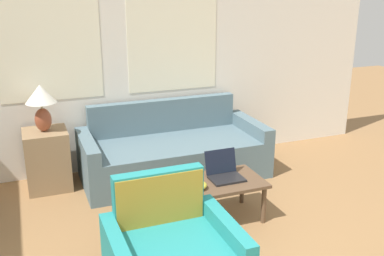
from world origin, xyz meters
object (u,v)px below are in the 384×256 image
at_px(coffee_table, 214,186).
at_px(laptop, 224,172).
at_px(cup_yellow, 171,178).
at_px(table_lamp, 41,101).
at_px(cup_navy, 178,186).
at_px(couch, 172,153).
at_px(snack_bowl, 197,185).

relative_size(coffee_table, laptop, 2.98).
height_order(laptop, cup_yellow, laptop).
distance_m(table_lamp, cup_navy, 1.78).
bearing_deg(couch, table_lamp, 173.94).
xyz_separation_m(table_lamp, laptop, (1.51, -1.25, -0.53)).
height_order(table_lamp, cup_navy, table_lamp).
height_order(couch, laptop, couch).
bearing_deg(coffee_table, cup_navy, -171.50).
bearing_deg(table_lamp, snack_bowl, -49.32).
relative_size(table_lamp, cup_yellow, 5.07).
relative_size(cup_navy, snack_bowl, 0.53).
height_order(coffee_table, laptop, laptop).
bearing_deg(table_lamp, cup_yellow, -48.83).
relative_size(couch, snack_bowl, 12.28).
relative_size(table_lamp, snack_bowl, 2.94).
xyz_separation_m(coffee_table, laptop, (0.13, 0.05, 0.10)).
bearing_deg(couch, cup_yellow, -109.53).
relative_size(couch, coffee_table, 2.25).
xyz_separation_m(couch, coffee_table, (0.01, -1.16, 0.09)).
bearing_deg(laptop, cup_navy, -168.20).
height_order(cup_navy, snack_bowl, cup_navy).
distance_m(couch, cup_navy, 1.28).
relative_size(laptop, snack_bowl, 1.83).
distance_m(table_lamp, coffee_table, 2.00).
bearing_deg(snack_bowl, cup_yellow, 127.99).
distance_m(cup_navy, cup_yellow, 0.20).
bearing_deg(snack_bowl, cup_navy, 171.33).
distance_m(couch, cup_yellow, 1.09).
height_order(coffee_table, cup_yellow, cup_yellow).
relative_size(couch, cup_navy, 23.02).
xyz_separation_m(couch, cup_navy, (-0.36, -1.21, 0.18)).
height_order(table_lamp, snack_bowl, table_lamp).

